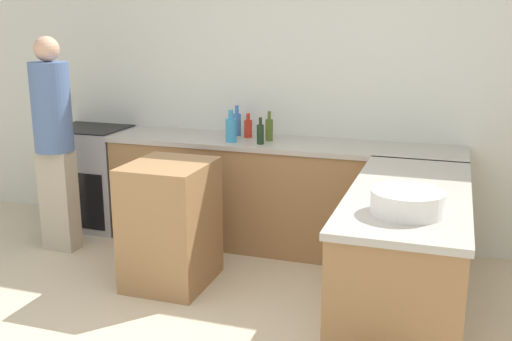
{
  "coord_description": "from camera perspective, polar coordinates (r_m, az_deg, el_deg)",
  "views": [
    {
      "loc": [
        1.34,
        -2.68,
        1.89
      ],
      "look_at": [
        0.17,
        0.8,
        0.96
      ],
      "focal_mm": 42.0,
      "sensor_mm": 36.0,
      "label": 1
    }
  ],
  "objects": [
    {
      "name": "wall_back",
      "position": [
        5.16,
        3.45,
        8.21
      ],
      "size": [
        8.0,
        0.06,
        2.7
      ],
      "color": "silver",
      "rests_on": "ground_plane"
    },
    {
      "name": "hot_sauce_bottle",
      "position": [
        5.07,
        -0.76,
        4.08
      ],
      "size": [
        0.07,
        0.07,
        0.21
      ],
      "color": "red",
      "rests_on": "counter_back"
    },
    {
      "name": "wine_bottle_dark",
      "position": [
        4.8,
        0.42,
        3.54
      ],
      "size": [
        0.06,
        0.06,
        0.22
      ],
      "color": "black",
      "rests_on": "counter_back"
    },
    {
      "name": "water_bottle_blue",
      "position": [
        5.16,
        -1.83,
        4.49
      ],
      "size": [
        0.07,
        0.07,
        0.26
      ],
      "color": "#386BB7",
      "rests_on": "counter_back"
    },
    {
      "name": "island_table",
      "position": [
        4.39,
        -8.14,
        -5.06
      ],
      "size": [
        0.56,
        0.64,
        0.9
      ],
      "color": "#997047",
      "rests_on": "ground_plane"
    },
    {
      "name": "counter_back",
      "position": [
        5.03,
        2.32,
        -2.33
      ],
      "size": [
        2.93,
        0.62,
        0.91
      ],
      "color": "olive",
      "rests_on": "ground_plane"
    },
    {
      "name": "mixing_bowl",
      "position": [
        3.18,
        14.21,
        -2.94
      ],
      "size": [
        0.38,
        0.38,
        0.12
      ],
      "color": "white",
      "rests_on": "counter_peninsula"
    },
    {
      "name": "dish_soap_bottle",
      "position": [
        4.88,
        -2.39,
        3.95
      ],
      "size": [
        0.09,
        0.09,
        0.26
      ],
      "color": "#338CBF",
      "rests_on": "counter_back"
    },
    {
      "name": "counter_peninsula",
      "position": [
        3.77,
        14.01,
        -8.56
      ],
      "size": [
        0.69,
        1.74,
        0.91
      ],
      "color": "olive",
      "rests_on": "ground_plane"
    },
    {
      "name": "olive_oil_bottle",
      "position": [
        4.94,
        1.26,
        3.97
      ],
      "size": [
        0.06,
        0.06,
        0.24
      ],
      "color": "#475B1E",
      "rests_on": "counter_back"
    },
    {
      "name": "person_by_range",
      "position": [
        5.12,
        -18.7,
        3.1
      ],
      "size": [
        0.31,
        0.31,
        1.76
      ],
      "color": "#ADA38E",
      "rests_on": "ground_plane"
    },
    {
      "name": "range_oven",
      "position": [
        5.78,
        -15.34,
        -0.58
      ],
      "size": [
        0.71,
        0.6,
        0.93
      ],
      "color": "#99999E",
      "rests_on": "ground_plane"
    }
  ]
}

